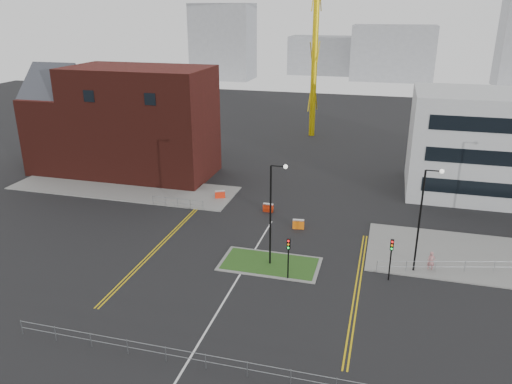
# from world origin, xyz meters

# --- Properties ---
(ground) EXTENTS (200.00, 200.00, 0.00)m
(ground) POSITION_xyz_m (0.00, 0.00, 0.00)
(ground) COLOR black
(ground) RESTS_ON ground
(pavement_left) EXTENTS (28.00, 8.00, 0.12)m
(pavement_left) POSITION_xyz_m (-20.00, 22.00, 0.06)
(pavement_left) COLOR slate
(pavement_left) RESTS_ON ground
(pavement_right) EXTENTS (24.00, 10.00, 0.12)m
(pavement_right) POSITION_xyz_m (22.00, 14.00, 0.06)
(pavement_right) COLOR slate
(pavement_right) RESTS_ON ground
(island_kerb) EXTENTS (8.60, 4.60, 0.08)m
(island_kerb) POSITION_xyz_m (2.00, 8.00, 0.04)
(island_kerb) COLOR slate
(island_kerb) RESTS_ON ground
(grass_island) EXTENTS (8.00, 4.00, 0.12)m
(grass_island) POSITION_xyz_m (2.00, 8.00, 0.06)
(grass_island) COLOR #294C19
(grass_island) RESTS_ON ground
(brick_building) EXTENTS (24.20, 10.07, 14.24)m
(brick_building) POSITION_xyz_m (-22.97, 28.00, 6.85)
(brick_building) COLOR #461711
(brick_building) RESTS_ON ground
(streetlamp_island) EXTENTS (1.46, 0.36, 9.18)m
(streetlamp_island) POSITION_xyz_m (2.22, 8.00, 5.41)
(streetlamp_island) COLOR black
(streetlamp_island) RESTS_ON ground
(streetlamp_right_near) EXTENTS (1.46, 0.36, 9.18)m
(streetlamp_right_near) POSITION_xyz_m (14.22, 10.00, 5.41)
(streetlamp_right_near) COLOR black
(streetlamp_right_near) RESTS_ON ground
(traffic_light_island) EXTENTS (0.28, 0.33, 3.65)m
(traffic_light_island) POSITION_xyz_m (4.00, 5.98, 2.57)
(traffic_light_island) COLOR black
(traffic_light_island) RESTS_ON ground
(traffic_light_right) EXTENTS (0.28, 0.33, 3.65)m
(traffic_light_right) POSITION_xyz_m (12.00, 7.98, 2.57)
(traffic_light_right) COLOR black
(traffic_light_right) RESTS_ON ground
(railing_front) EXTENTS (24.05, 0.05, 1.10)m
(railing_front) POSITION_xyz_m (0.00, -6.00, 0.78)
(railing_front) COLOR gray
(railing_front) RESTS_ON ground
(railing_left) EXTENTS (6.05, 0.05, 1.10)m
(railing_left) POSITION_xyz_m (-11.00, 18.00, 0.74)
(railing_left) COLOR gray
(railing_left) RESTS_ON ground
(railing_right) EXTENTS (19.05, 5.05, 1.10)m
(railing_right) POSITION_xyz_m (20.50, 11.50, 0.78)
(railing_right) COLOR gray
(railing_right) RESTS_ON ground
(centre_line) EXTENTS (0.15, 30.00, 0.01)m
(centre_line) POSITION_xyz_m (0.00, 2.00, 0.01)
(centre_line) COLOR silver
(centre_line) RESTS_ON ground
(yellow_left_a) EXTENTS (0.12, 24.00, 0.01)m
(yellow_left_a) POSITION_xyz_m (-9.00, 10.00, 0.01)
(yellow_left_a) COLOR gold
(yellow_left_a) RESTS_ON ground
(yellow_left_b) EXTENTS (0.12, 24.00, 0.01)m
(yellow_left_b) POSITION_xyz_m (-8.70, 10.00, 0.01)
(yellow_left_b) COLOR gold
(yellow_left_b) RESTS_ON ground
(yellow_right_a) EXTENTS (0.12, 20.00, 0.01)m
(yellow_right_a) POSITION_xyz_m (9.50, 6.00, 0.01)
(yellow_right_a) COLOR gold
(yellow_right_a) RESTS_ON ground
(yellow_right_b) EXTENTS (0.12, 20.00, 0.01)m
(yellow_right_b) POSITION_xyz_m (9.80, 6.00, 0.01)
(yellow_right_b) COLOR gold
(yellow_right_b) RESTS_ON ground
(skyline_a) EXTENTS (18.00, 12.00, 22.00)m
(skyline_a) POSITION_xyz_m (-40.00, 120.00, 11.00)
(skyline_a) COLOR gray
(skyline_a) RESTS_ON ground
(skyline_b) EXTENTS (24.00, 12.00, 16.00)m
(skyline_b) POSITION_xyz_m (10.00, 130.00, 8.00)
(skyline_b) COLOR gray
(skyline_b) RESTS_ON ground
(skyline_d) EXTENTS (30.00, 12.00, 12.00)m
(skyline_d) POSITION_xyz_m (-8.00, 140.00, 6.00)
(skyline_d) COLOR gray
(skyline_d) RESTS_ON ground
(pedestrian) EXTENTS (0.66, 0.45, 1.76)m
(pedestrian) POSITION_xyz_m (15.37, 10.45, 0.88)
(pedestrian) COLOR tan
(pedestrian) RESTS_ON ground
(barrier_left) EXTENTS (1.21, 0.83, 0.97)m
(barrier_left) POSITION_xyz_m (-7.34, 21.82, 0.53)
(barrier_left) COLOR red
(barrier_left) RESTS_ON ground
(barrier_mid) EXTENTS (1.18, 0.52, 0.96)m
(barrier_mid) POSITION_xyz_m (3.00, 16.00, 0.52)
(barrier_mid) COLOR orange
(barrier_mid) RESTS_ON ground
(barrier_right) EXTENTS (1.13, 0.44, 0.93)m
(barrier_right) POSITION_xyz_m (-1.00, 19.49, 0.51)
(barrier_right) COLOR red
(barrier_right) RESTS_ON ground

